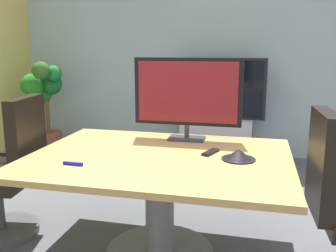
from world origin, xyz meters
TOP-DOWN VIEW (x-y plane):
  - wall_back_glass_partition at (0.00, 2.99)m, footprint 5.55×0.10m
  - conference_table at (-0.05, 0.27)m, footprint 1.74×1.31m
  - office_chair_left at (-1.23, 0.26)m, footprint 0.62×0.60m
  - tv_monitor at (0.05, 0.75)m, footprint 0.84×0.18m
  - wall_display_unit at (0.09, 2.64)m, footprint 1.20×0.36m
  - potted_plant at (-2.22, 2.40)m, footprint 0.60×0.63m
  - conference_phone at (0.47, 0.29)m, footprint 0.22×0.22m
  - remote_control at (0.28, 0.39)m, footprint 0.11×0.18m
  - whiteboard_marker at (-0.51, -0.07)m, footprint 0.13×0.03m

SIDE VIEW (x-z plane):
  - wall_display_unit at x=0.09m, z-range -0.21..1.10m
  - office_chair_left at x=-1.23m, z-range -0.09..1.00m
  - conference_table at x=-0.05m, z-range 0.18..0.91m
  - remote_control at x=0.28m, z-range 0.73..0.75m
  - whiteboard_marker at x=-0.51m, z-range 0.73..0.75m
  - potted_plant at x=-2.22m, z-range 0.12..1.38m
  - conference_phone at x=0.47m, z-range 0.72..0.79m
  - tv_monitor at x=0.05m, z-range 0.77..1.40m
  - wall_back_glass_partition at x=0.00m, z-range 0.00..2.62m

